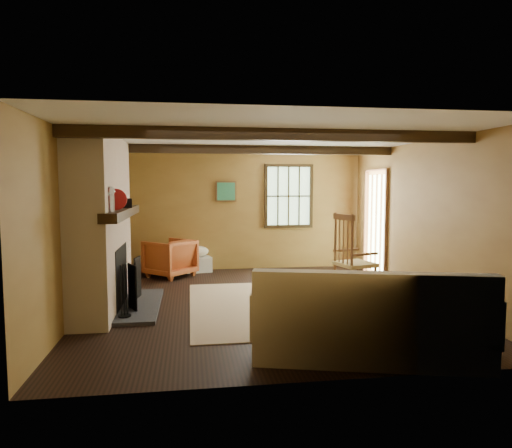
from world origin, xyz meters
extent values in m
plane|color=black|center=(0.00, 0.00, 0.00)|extent=(5.50, 5.50, 0.00)
cube|color=olive|center=(0.00, 2.75, 1.20)|extent=(5.00, 0.02, 2.40)
cube|color=olive|center=(0.00, -2.75, 1.20)|extent=(5.00, 0.02, 2.40)
cube|color=olive|center=(-2.50, 0.00, 1.20)|extent=(0.02, 5.50, 2.40)
cube|color=olive|center=(2.50, 0.00, 1.20)|extent=(0.02, 5.50, 2.40)
cube|color=silver|center=(0.00, 0.00, 2.40)|extent=(5.00, 5.50, 0.02)
cube|color=#332211|center=(0.00, -1.20, 2.33)|extent=(5.00, 0.12, 0.14)
cube|color=#332211|center=(0.00, 1.20, 2.33)|extent=(5.00, 0.12, 0.14)
cube|color=#332211|center=(1.00, 2.72, 1.50)|extent=(1.02, 0.06, 1.32)
cube|color=#9EC395|center=(1.00, 2.75, 1.50)|extent=(0.90, 0.01, 1.20)
cube|color=#332211|center=(1.00, 2.73, 1.50)|extent=(0.90, 0.03, 0.02)
cube|color=brown|center=(2.47, 1.70, 1.00)|extent=(0.06, 1.00, 2.06)
cube|color=#9EC395|center=(2.50, 1.70, 1.00)|extent=(0.01, 0.80, 1.85)
cube|color=brown|center=(-0.30, 2.72, 1.60)|extent=(0.42, 0.03, 0.42)
cube|color=#297D74|center=(-0.30, 2.71, 1.60)|extent=(0.36, 0.01, 0.36)
cube|color=#A4603F|center=(-2.25, 0.00, 1.20)|extent=(0.50, 2.20, 2.40)
cube|color=black|center=(-2.18, 0.00, 0.45)|extent=(0.38, 1.00, 0.85)
cube|color=#38373C|center=(-1.75, 0.00, 0.03)|extent=(0.55, 1.80, 0.05)
cube|color=#332211|center=(-1.97, 0.00, 1.35)|extent=(0.22, 2.30, 0.12)
cube|color=black|center=(-1.82, -0.27, 0.36)|extent=(0.15, 0.28, 0.61)
cube|color=black|center=(-1.82, 0.05, 0.36)|extent=(0.06, 0.31, 0.61)
cube|color=black|center=(-1.82, 0.36, 0.36)|extent=(0.07, 0.31, 0.61)
cylinder|color=black|center=(-1.88, -0.63, 0.06)|extent=(0.17, 0.17, 0.02)
cylinder|color=black|center=(-1.91, -0.66, 0.39)|extent=(0.01, 0.01, 0.68)
cylinder|color=black|center=(-1.88, -0.63, 0.39)|extent=(0.01, 0.01, 0.68)
cylinder|color=black|center=(-1.85, -0.60, 0.39)|extent=(0.01, 0.01, 0.68)
cylinder|color=silver|center=(-1.98, -0.83, 1.51)|extent=(0.09, 0.09, 0.20)
sphere|color=silver|center=(-1.98, -0.83, 1.67)|extent=(0.11, 0.11, 0.11)
cylinder|color=#A61214|center=(-1.98, -0.44, 1.55)|extent=(0.28, 0.03, 0.28)
cube|color=black|center=(-1.98, 0.15, 1.48)|extent=(0.27, 0.21, 0.13)
cylinder|color=#332211|center=(-1.98, 0.47, 1.46)|extent=(0.08, 0.08, 0.09)
cylinder|color=#332211|center=(-1.98, 0.57, 1.45)|extent=(0.07, 0.07, 0.08)
cube|color=tan|center=(0.20, -0.20, 0.00)|extent=(2.50, 3.00, 0.01)
cube|color=tan|center=(1.52, 0.22, 0.50)|extent=(0.63, 0.65, 0.06)
cube|color=brown|center=(1.31, 0.16, 1.24)|extent=(0.19, 0.51, 0.09)
cylinder|color=brown|center=(1.79, 0.06, 0.26)|extent=(0.04, 0.04, 0.49)
cylinder|color=brown|center=(1.68, 0.49, 0.26)|extent=(0.04, 0.04, 0.49)
cylinder|color=brown|center=(1.36, -0.06, 0.26)|extent=(0.04, 0.04, 0.49)
cylinder|color=brown|center=(1.25, 0.37, 0.26)|extent=(0.04, 0.04, 0.49)
cylinder|color=brown|center=(1.36, -0.06, 0.89)|extent=(0.04, 0.04, 0.83)
cylinder|color=brown|center=(1.25, 0.37, 0.89)|extent=(0.04, 0.04, 0.83)
cylinder|color=brown|center=(1.34, 0.05, 0.87)|extent=(0.02, 0.02, 0.69)
cylinder|color=brown|center=(1.31, 0.16, 0.87)|extent=(0.02, 0.02, 0.69)
cylinder|color=brown|center=(1.28, 0.27, 0.87)|extent=(0.02, 0.02, 0.69)
cube|color=brown|center=(1.58, -0.02, 0.69)|extent=(0.46, 0.17, 0.03)
cube|color=brown|center=(1.46, 0.45, 0.69)|extent=(0.46, 0.17, 0.03)
cube|color=brown|center=(1.58, 0.00, 0.02)|extent=(0.92, 0.29, 0.03)
cube|color=brown|center=(1.46, 0.43, 0.02)|extent=(0.92, 0.29, 0.03)
cube|color=white|center=(0.76, -2.16, 0.25)|extent=(2.44, 1.56, 0.50)
cube|color=white|center=(0.65, -2.57, 0.62)|extent=(2.22, 0.74, 0.62)
cube|color=white|center=(-0.28, -1.88, 0.47)|extent=(0.41, 1.02, 0.45)
cube|color=white|center=(1.79, -2.43, 0.47)|extent=(0.41, 1.02, 0.45)
ellipsoid|color=white|center=(1.33, -2.19, 0.62)|extent=(0.43, 0.24, 0.41)
cylinder|color=brown|center=(-2.08, 2.39, 0.06)|extent=(0.37, 0.11, 0.11)
cylinder|color=brown|center=(-1.96, 2.39, 0.06)|extent=(0.37, 0.11, 0.11)
cylinder|color=brown|center=(-1.84, 2.39, 0.06)|extent=(0.37, 0.11, 0.11)
cylinder|color=brown|center=(-2.08, 2.39, 0.17)|extent=(0.37, 0.11, 0.11)
cylinder|color=brown|center=(-1.96, 2.39, 0.17)|extent=(0.37, 0.11, 0.11)
cylinder|color=brown|center=(-1.84, 2.39, 0.17)|extent=(0.37, 0.11, 0.11)
cube|color=silver|center=(-0.89, 2.55, 0.15)|extent=(0.57, 0.48, 0.30)
ellipsoid|color=white|center=(-0.89, 2.55, 0.41)|extent=(0.51, 0.45, 0.22)
imported|color=#BF6026|center=(-1.42, 2.12, 0.36)|extent=(1.10, 1.09, 0.71)
camera|label=1|loc=(-1.03, -6.54, 1.75)|focal=32.00mm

